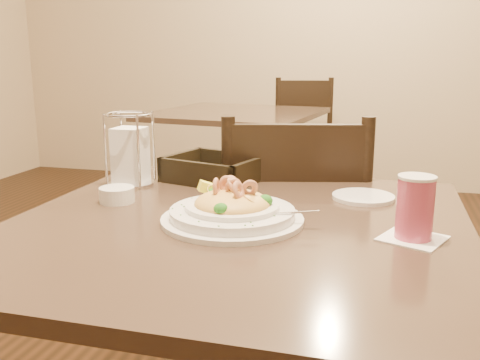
% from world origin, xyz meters
% --- Properties ---
extents(main_table, '(0.90, 0.90, 0.76)m').
position_xyz_m(main_table, '(0.00, 0.00, 0.52)').
color(main_table, black).
rests_on(main_table, ground).
extents(background_table, '(1.01, 1.01, 0.76)m').
position_xyz_m(background_table, '(-0.56, 2.01, 0.52)').
color(background_table, black).
rests_on(background_table, ground).
extents(dining_chair_near, '(0.51, 0.51, 0.93)m').
position_xyz_m(dining_chair_near, '(0.03, 0.50, 0.50)').
color(dining_chair_near, black).
rests_on(dining_chair_near, ground).
extents(dining_chair_far, '(0.51, 0.51, 0.93)m').
position_xyz_m(dining_chair_far, '(-0.30, 2.84, 0.50)').
color(dining_chair_far, black).
rests_on(dining_chair_far, ground).
extents(pasta_bowl, '(0.31, 0.28, 0.09)m').
position_xyz_m(pasta_bowl, '(-0.01, -0.01, 0.79)').
color(pasta_bowl, white).
rests_on(pasta_bowl, main_table).
extents(drink_glass, '(0.14, 0.14, 0.12)m').
position_xyz_m(drink_glass, '(0.33, -0.02, 0.82)').
color(drink_glass, white).
rests_on(drink_glass, main_table).
extents(bread_basket, '(0.27, 0.24, 0.06)m').
position_xyz_m(bread_basket, '(-0.15, 0.33, 0.78)').
color(bread_basket, black).
rests_on(bread_basket, main_table).
extents(napkin_caddy, '(0.12, 0.12, 0.18)m').
position_xyz_m(napkin_caddy, '(-0.34, 0.23, 0.84)').
color(napkin_caddy, silver).
rests_on(napkin_caddy, main_table).
extents(side_plate, '(0.15, 0.15, 0.01)m').
position_xyz_m(side_plate, '(0.23, 0.24, 0.77)').
color(side_plate, white).
rests_on(side_plate, main_table).
extents(butter_ramekin, '(0.09, 0.09, 0.03)m').
position_xyz_m(butter_ramekin, '(-0.30, 0.07, 0.78)').
color(butter_ramekin, white).
rests_on(butter_ramekin, main_table).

